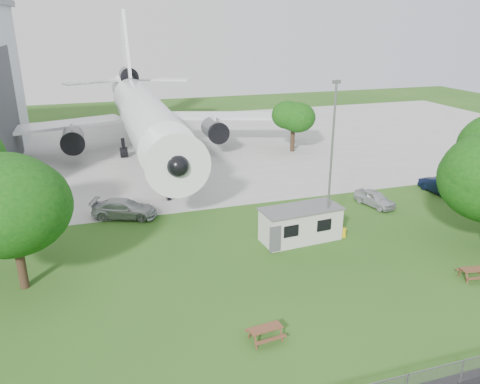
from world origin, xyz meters
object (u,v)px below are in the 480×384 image
object	(u,v)px
site_cabin	(301,224)
picnic_east	(473,279)
picnic_west	(265,340)
airliner	(143,112)

from	to	relation	value
site_cabin	picnic_east	size ratio (longest dim) A/B	3.81
site_cabin	picnic_west	size ratio (longest dim) A/B	3.81
airliner	picnic_west	xyz separation A→B (m)	(1.44, -39.64, -5.27)
site_cabin	picnic_east	xyz separation A→B (m)	(8.36, -8.91, -1.31)
airliner	site_cabin	xyz separation A→B (m)	(8.30, -29.03, -3.96)
picnic_west	picnic_east	xyz separation A→B (m)	(15.21, 1.69, 0.00)
airliner	site_cabin	size ratio (longest dim) A/B	6.97
airliner	picnic_west	size ratio (longest dim) A/B	26.52
site_cabin	airliner	bearing A→B (deg)	105.95
picnic_west	picnic_east	bearing A→B (deg)	-0.01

